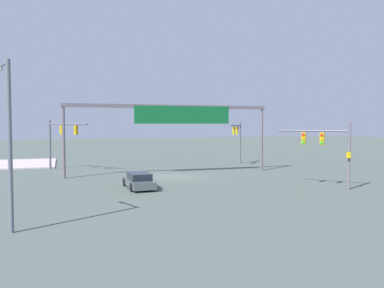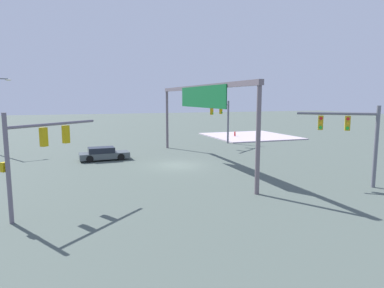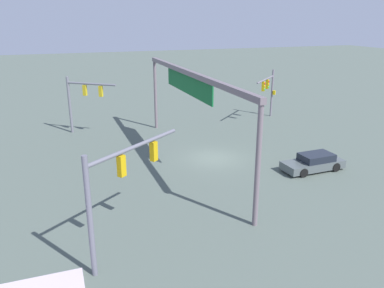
% 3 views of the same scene
% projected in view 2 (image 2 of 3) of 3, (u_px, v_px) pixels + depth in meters
% --- Properties ---
extents(ground_plane, '(198.15, 198.15, 0.00)m').
position_uv_depth(ground_plane, '(177.00, 165.00, 28.87)').
color(ground_plane, '#4B574F').
extents(sidewalk_corner, '(12.11, 11.69, 0.15)m').
position_uv_depth(sidewalk_corner, '(250.00, 136.00, 50.23)').
color(sidewalk_corner, '#BDACB9').
rests_on(sidewalk_corner, ground).
extents(traffic_signal_near_corner, '(3.18, 4.04, 5.26)m').
position_uv_depth(traffic_signal_near_corner, '(355.00, 132.00, 21.64)').
color(traffic_signal_near_corner, slate).
rests_on(traffic_signal_near_corner, ground).
extents(traffic_signal_opposite_side, '(3.85, 4.89, 5.37)m').
position_uv_depth(traffic_signal_opposite_side, '(222.00, 114.00, 41.01)').
color(traffic_signal_opposite_side, slate).
rests_on(traffic_signal_opposite_side, ground).
extents(traffic_signal_cross_street, '(3.88, 4.37, 5.09)m').
position_uv_depth(traffic_signal_cross_street, '(35.00, 146.00, 16.35)').
color(traffic_signal_cross_street, slate).
rests_on(traffic_signal_cross_street, ground).
extents(overhead_sign_gantry, '(20.38, 0.43, 6.80)m').
position_uv_depth(overhead_sign_gantry, '(199.00, 98.00, 28.41)').
color(overhead_sign_gantry, '#665A62').
rests_on(overhead_sign_gantry, ground).
extents(sedan_car_approaching, '(1.93, 4.53, 1.21)m').
position_uv_depth(sedan_car_approaching, '(104.00, 154.00, 31.18)').
color(sedan_car_approaching, '#485052').
rests_on(sedan_car_approaching, ground).
extents(fire_hydrant_on_curb, '(0.33, 0.22, 0.71)m').
position_uv_depth(fire_hydrant_on_curb, '(235.00, 134.00, 49.47)').
color(fire_hydrant_on_curb, red).
rests_on(fire_hydrant_on_curb, sidewalk_corner).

